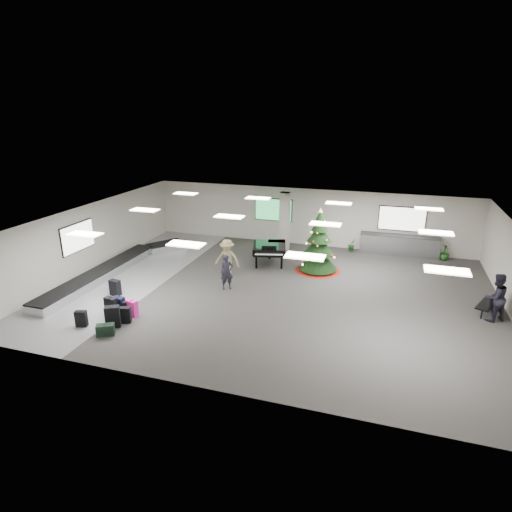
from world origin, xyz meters
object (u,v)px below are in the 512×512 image
(traveler_b, at_px, (227,259))
(potted_plant_left, at_px, (352,245))
(pink_suitcase, at_px, (132,308))
(potted_plant_right, at_px, (445,252))
(bench, at_px, (490,302))
(grand_piano, at_px, (269,248))
(baggage_carousel, at_px, (115,268))
(christmas_tree, at_px, (319,250))
(traveler_a, at_px, (227,272))
(service_counter, at_px, (399,245))
(traveler_bench, at_px, (496,297))

(traveler_b, relative_size, potted_plant_left, 2.41)
(pink_suitcase, height_order, potted_plant_right, potted_plant_right)
(bench, distance_m, potted_plant_right, 6.12)
(pink_suitcase, relative_size, grand_piano, 0.28)
(baggage_carousel, bearing_deg, christmas_tree, 18.89)
(potted_plant_right, bearing_deg, traveler_a, -143.73)
(service_counter, relative_size, potted_plant_right, 4.83)
(christmas_tree, relative_size, traveler_bench, 1.68)
(christmas_tree, height_order, grand_piano, christmas_tree)
(pink_suitcase, xyz_separation_m, grand_piano, (3.33, 7.02, 0.51))
(potted_plant_left, bearing_deg, grand_piano, -138.86)
(pink_suitcase, relative_size, potted_plant_left, 0.85)
(traveler_bench, bearing_deg, grand_piano, -50.31)
(traveler_b, distance_m, traveler_bench, 10.83)
(grand_piano, relative_size, bench, 1.57)
(baggage_carousel, xyz_separation_m, bench, (16.13, 0.56, 0.30))
(service_counter, height_order, potted_plant_right, service_counter)
(baggage_carousel, xyz_separation_m, christmas_tree, (9.15, 3.13, 0.84))
(grand_piano, bearing_deg, potted_plant_right, 6.65)
(christmas_tree, height_order, potted_plant_right, christmas_tree)
(traveler_a, bearing_deg, traveler_bench, -32.20)
(service_counter, bearing_deg, potted_plant_right, -3.83)
(traveler_bench, relative_size, potted_plant_right, 2.18)
(pink_suitcase, height_order, traveler_a, traveler_a)
(grand_piano, relative_size, traveler_a, 1.53)
(christmas_tree, relative_size, traveler_b, 1.68)
(traveler_b, bearing_deg, traveler_bench, -5.17)
(grand_piano, distance_m, traveler_b, 2.70)
(pink_suitcase, xyz_separation_m, potted_plant_left, (7.06, 10.28, 0.06))
(christmas_tree, relative_size, potted_plant_right, 3.67)
(grand_piano, bearing_deg, pink_suitcase, -129.92)
(grand_piano, distance_m, traveler_bench, 10.03)
(baggage_carousel, xyz_separation_m, grand_piano, (6.67, 3.32, 0.61))
(pink_suitcase, bearing_deg, traveler_b, 79.83)
(service_counter, relative_size, grand_piano, 1.73)
(traveler_a, bearing_deg, christmas_tree, 11.49)
(bench, height_order, traveler_b, traveler_b)
(pink_suitcase, height_order, potted_plant_left, potted_plant_left)
(traveler_b, relative_size, traveler_bench, 1.00)
(traveler_a, xyz_separation_m, traveler_bench, (10.35, 0.24, 0.15))
(traveler_a, bearing_deg, service_counter, 11.12)
(service_counter, bearing_deg, traveler_b, -142.44)
(baggage_carousel, height_order, potted_plant_right, potted_plant_right)
(christmas_tree, height_order, traveler_b, christmas_tree)
(potted_plant_left, height_order, potted_plant_right, potted_plant_right)
(traveler_a, distance_m, potted_plant_right, 11.52)
(baggage_carousel, height_order, bench, bench)
(service_counter, xyz_separation_m, pink_suitcase, (-9.49, -10.43, -0.23))
(service_counter, distance_m, traveler_a, 9.91)
(traveler_b, height_order, traveler_bench, same)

